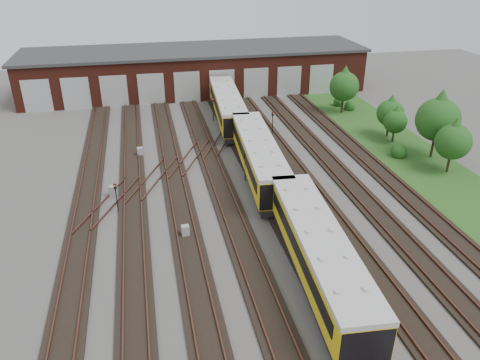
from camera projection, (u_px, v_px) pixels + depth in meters
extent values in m
plane|color=#413E3C|center=(261.00, 225.00, 37.57)|extent=(120.00, 120.00, 0.00)
cube|color=black|center=(79.00, 246.00, 34.90)|extent=(2.40, 70.00, 0.18)
cube|color=#552C22|center=(69.00, 245.00, 34.69)|extent=(0.10, 70.00, 0.15)
cube|color=#552C22|center=(89.00, 243.00, 34.96)|extent=(0.10, 70.00, 0.15)
cube|color=black|center=(134.00, 239.00, 35.65)|extent=(2.40, 70.00, 0.18)
cube|color=#552C22|center=(124.00, 239.00, 35.44)|extent=(0.10, 70.00, 0.15)
cube|color=#552C22|center=(143.00, 236.00, 35.71)|extent=(0.10, 70.00, 0.15)
cube|color=black|center=(186.00, 233.00, 36.41)|extent=(2.40, 70.00, 0.18)
cube|color=#552C22|center=(177.00, 232.00, 36.20)|extent=(0.10, 70.00, 0.15)
cube|color=#552C22|center=(195.00, 230.00, 36.47)|extent=(0.10, 70.00, 0.15)
cube|color=black|center=(236.00, 227.00, 37.16)|extent=(2.40, 70.00, 0.18)
cube|color=#552C22|center=(227.00, 227.00, 36.95)|extent=(0.10, 70.00, 0.15)
cube|color=#552C22|center=(245.00, 225.00, 37.22)|extent=(0.10, 70.00, 0.15)
cube|color=black|center=(284.00, 222.00, 37.91)|extent=(2.40, 70.00, 0.18)
cube|color=#552C22|center=(276.00, 221.00, 37.70)|extent=(0.10, 70.00, 0.15)
cube|color=#552C22|center=(293.00, 219.00, 37.97)|extent=(0.10, 70.00, 0.15)
cube|color=black|center=(331.00, 216.00, 38.66)|extent=(2.40, 70.00, 0.18)
cube|color=#552C22|center=(323.00, 216.00, 38.45)|extent=(0.10, 70.00, 0.15)
cube|color=#552C22|center=(339.00, 214.00, 38.72)|extent=(0.10, 70.00, 0.15)
cube|color=black|center=(375.00, 211.00, 39.42)|extent=(2.40, 70.00, 0.18)
cube|color=#552C22|center=(368.00, 210.00, 39.21)|extent=(0.10, 70.00, 0.15)
cube|color=#552C22|center=(383.00, 209.00, 39.48)|extent=(0.10, 70.00, 0.15)
cube|color=black|center=(418.00, 206.00, 40.17)|extent=(2.40, 70.00, 0.18)
cube|color=#552C22|center=(411.00, 205.00, 39.96)|extent=(0.10, 70.00, 0.15)
cube|color=#552C22|center=(426.00, 204.00, 40.23)|extent=(0.10, 70.00, 0.15)
cube|color=#552C22|center=(154.00, 178.00, 44.68)|extent=(5.40, 9.62, 0.15)
cube|color=#552C22|center=(190.00, 158.00, 48.93)|extent=(5.40, 9.62, 0.15)
cube|color=#552C22|center=(221.00, 141.00, 53.17)|extent=(5.40, 9.62, 0.15)
cube|color=#552C22|center=(109.00, 202.00, 40.44)|extent=(5.40, 9.62, 0.15)
cube|color=#552C22|center=(248.00, 126.00, 57.41)|extent=(5.40, 9.62, 0.15)
cube|color=#521E14|center=(196.00, 71.00, 71.13)|extent=(50.00, 12.00, 6.00)
cube|color=#303033|center=(195.00, 50.00, 69.71)|extent=(51.00, 12.50, 0.40)
cube|color=#ADB0B2|center=(37.00, 96.00, 62.10)|extent=(3.60, 0.12, 4.40)
cube|color=#ADB0B2|center=(76.00, 94.00, 63.04)|extent=(3.60, 0.12, 4.40)
cube|color=#ADB0B2|center=(114.00, 92.00, 63.98)|extent=(3.60, 0.12, 4.40)
cube|color=#ADB0B2|center=(151.00, 89.00, 64.92)|extent=(3.60, 0.12, 4.40)
cube|color=#ADB0B2|center=(187.00, 87.00, 65.86)|extent=(3.60, 0.12, 4.40)
cube|color=#ADB0B2|center=(222.00, 85.00, 66.80)|extent=(3.60, 0.12, 4.40)
cube|color=#ADB0B2|center=(256.00, 83.00, 67.74)|extent=(3.60, 0.12, 4.40)
cube|color=#ADB0B2|center=(289.00, 81.00, 68.68)|extent=(3.60, 0.12, 4.40)
cube|color=#ADB0B2|center=(321.00, 80.00, 69.63)|extent=(3.60, 0.12, 4.40)
cube|color=#1D4B19|center=(410.00, 156.00, 49.87)|extent=(8.00, 55.00, 0.05)
cube|color=black|center=(317.00, 271.00, 31.29)|extent=(3.72, 16.75, 0.66)
cube|color=yellow|center=(319.00, 252.00, 30.60)|extent=(4.05, 16.78, 2.44)
cube|color=beige|center=(320.00, 234.00, 29.97)|extent=(4.16, 16.79, 0.33)
cube|color=black|center=(297.00, 250.00, 30.29)|extent=(1.11, 14.59, 0.94)
cube|color=black|center=(340.00, 246.00, 30.65)|extent=(1.11, 14.59, 0.94)
cube|color=black|center=(258.00, 170.00, 45.26)|extent=(3.72, 16.75, 0.66)
cube|color=yellow|center=(259.00, 155.00, 44.56)|extent=(4.05, 16.78, 2.44)
cube|color=beige|center=(259.00, 142.00, 43.93)|extent=(4.16, 16.79, 0.33)
cube|color=black|center=(243.00, 154.00, 44.25)|extent=(1.11, 14.59, 0.94)
cube|color=black|center=(274.00, 152.00, 44.62)|extent=(1.11, 14.59, 0.94)
cube|color=black|center=(227.00, 117.00, 59.22)|extent=(3.72, 16.75, 0.66)
cube|color=yellow|center=(227.00, 105.00, 58.52)|extent=(4.05, 16.78, 2.44)
cube|color=beige|center=(227.00, 94.00, 57.90)|extent=(4.16, 16.79, 0.33)
cube|color=black|center=(216.00, 103.00, 58.21)|extent=(1.11, 14.59, 0.94)
cube|color=black|center=(239.00, 102.00, 58.58)|extent=(1.11, 14.59, 0.94)
cylinder|color=black|center=(117.00, 201.00, 38.94)|extent=(0.09, 0.09, 2.22)
cube|color=black|center=(115.00, 187.00, 38.34)|extent=(0.24, 0.16, 0.45)
sphere|color=#FF260E|center=(115.00, 186.00, 38.22)|extent=(0.11, 0.11, 0.11)
cylinder|color=black|center=(245.00, 170.00, 44.16)|extent=(0.10, 0.10, 2.34)
cube|color=black|center=(245.00, 156.00, 43.52)|extent=(0.27, 0.20, 0.48)
sphere|color=#FF260E|center=(245.00, 156.00, 43.39)|extent=(0.12, 0.12, 0.12)
cylinder|color=black|center=(213.00, 111.00, 59.18)|extent=(0.09, 0.09, 2.61)
cube|color=black|center=(213.00, 100.00, 58.49)|extent=(0.24, 0.15, 0.46)
sphere|color=#FF260E|center=(213.00, 99.00, 58.36)|extent=(0.11, 0.11, 0.11)
cylinder|color=black|center=(272.00, 127.00, 54.12)|extent=(0.09, 0.09, 2.64)
cube|color=black|center=(273.00, 114.00, 53.42)|extent=(0.27, 0.21, 0.47)
sphere|color=#FF260E|center=(273.00, 113.00, 53.29)|extent=(0.11, 0.11, 0.11)
cube|color=gray|center=(113.00, 191.00, 41.65)|extent=(0.79, 0.74, 1.05)
cube|color=gray|center=(140.00, 152.00, 49.61)|extent=(0.63, 0.54, 1.01)
cube|color=gray|center=(185.00, 231.00, 35.90)|extent=(0.64, 0.55, 1.00)
cube|color=gray|center=(227.00, 137.00, 53.53)|extent=(0.60, 0.52, 0.92)
cube|color=gray|center=(257.00, 165.00, 46.64)|extent=(0.68, 0.59, 1.03)
cylinder|color=#301E16|center=(342.00, 106.00, 62.27)|extent=(0.27, 0.27, 1.97)
sphere|color=#154413|center=(344.00, 86.00, 61.08)|extent=(3.83, 3.83, 3.83)
cone|color=#154413|center=(345.00, 76.00, 60.46)|extent=(3.29, 3.29, 2.74)
cylinder|color=#301E16|center=(393.00, 137.00, 53.11)|extent=(0.22, 0.22, 1.35)
sphere|color=#154413|center=(395.00, 122.00, 52.29)|extent=(2.63, 2.63, 2.63)
cone|color=#154413|center=(397.00, 114.00, 51.87)|extent=(2.25, 2.25, 1.88)
cylinder|color=#301E16|center=(432.00, 147.00, 49.10)|extent=(0.26, 0.26, 2.29)
sphere|color=#154413|center=(438.00, 120.00, 47.72)|extent=(4.46, 4.46, 4.46)
cone|color=#154413|center=(441.00, 105.00, 47.01)|extent=(3.82, 3.82, 3.19)
cylinder|color=#301E16|center=(388.00, 130.00, 54.61)|extent=(0.24, 0.24, 1.58)
sphere|color=#154413|center=(390.00, 113.00, 53.66)|extent=(3.08, 3.08, 3.08)
cone|color=#154413|center=(392.00, 104.00, 53.16)|extent=(2.64, 2.64, 2.20)
cylinder|color=#301E16|center=(448.00, 164.00, 45.97)|extent=(0.25, 0.25, 1.77)
sphere|color=#154413|center=(453.00, 142.00, 44.90)|extent=(3.45, 3.45, 3.45)
cone|color=#154413|center=(456.00, 130.00, 44.35)|extent=(2.95, 2.95, 2.46)
sphere|color=#154413|center=(399.00, 150.00, 49.35)|extent=(1.65, 1.65, 1.65)
sphere|color=#154413|center=(350.00, 105.00, 63.43)|extent=(1.50, 1.50, 1.50)
sphere|color=#154413|center=(339.00, 101.00, 65.10)|extent=(1.51, 1.51, 1.51)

